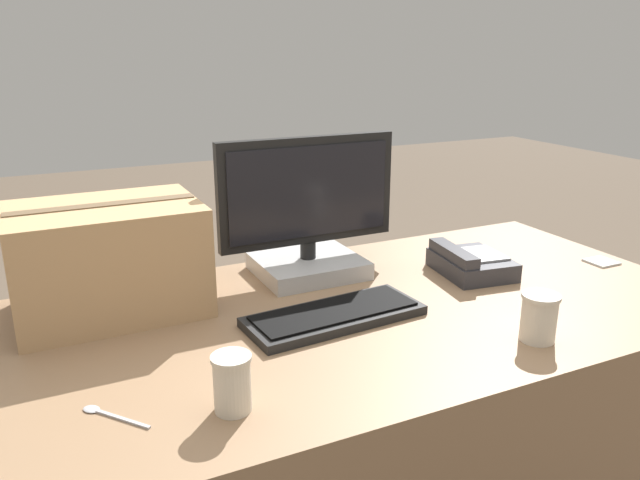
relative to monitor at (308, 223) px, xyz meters
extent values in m
cube|color=#8C6B4C|center=(0.02, -0.28, -0.51)|extent=(1.80, 0.90, 0.71)
cube|color=#B7B7B7|center=(0.00, 0.00, -0.13)|extent=(0.29, 0.25, 0.05)
cylinder|color=black|center=(0.00, 0.00, -0.08)|extent=(0.04, 0.04, 0.05)
cube|color=black|center=(0.00, 0.00, 0.09)|extent=(0.51, 0.03, 0.29)
cube|color=black|center=(0.00, -0.02, 0.09)|extent=(0.47, 0.01, 0.25)
cube|color=black|center=(-0.08, -0.31, -0.14)|extent=(0.44, 0.20, 0.02)
cube|color=black|center=(-0.08, -0.31, -0.13)|extent=(0.40, 0.16, 0.01)
cube|color=#2D2D33|center=(0.42, -0.20, -0.13)|extent=(0.21, 0.24, 0.05)
cube|color=#2D2D33|center=(0.36, -0.19, -0.08)|extent=(0.07, 0.21, 0.03)
cube|color=gray|center=(0.45, -0.20, -0.10)|extent=(0.12, 0.14, 0.01)
cylinder|color=beige|center=(-0.41, -0.57, -0.10)|extent=(0.07, 0.07, 0.10)
cylinder|color=beige|center=(-0.41, -0.57, -0.05)|extent=(0.07, 0.07, 0.01)
cylinder|color=beige|center=(0.28, -0.60, -0.10)|extent=(0.08, 0.08, 0.10)
cylinder|color=beige|center=(0.28, -0.60, -0.05)|extent=(0.08, 0.08, 0.01)
cube|color=#B2B2B7|center=(-0.59, -0.52, -0.15)|extent=(0.08, 0.10, 0.00)
ellipsoid|color=#B2B2B7|center=(-0.64, -0.46, -0.15)|extent=(0.04, 0.04, 0.00)
cube|color=tan|center=(-0.54, -0.02, -0.02)|extent=(0.44, 0.32, 0.27)
cube|color=brown|center=(-0.54, -0.02, 0.12)|extent=(0.43, 0.04, 0.00)
cube|color=silver|center=(0.83, -0.30, -0.15)|extent=(0.08, 0.08, 0.01)
camera|label=1|loc=(-0.69, -1.51, 0.48)|focal=35.00mm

